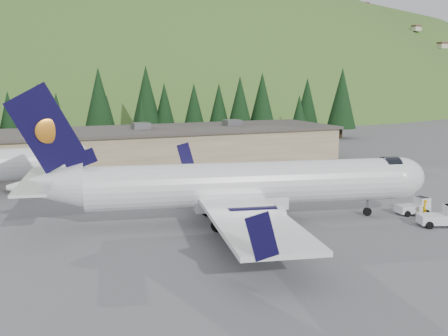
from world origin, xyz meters
TOP-DOWN VIEW (x-y plane):
  - ground at (0.00, 0.00)m, footprint 600.00×600.00m
  - airliner at (-1.08, 0.23)m, footprint 37.49×35.42m
  - baggage_tug_a at (15.68, -3.54)m, footprint 3.21×2.18m
  - baggage_tug_b at (14.81, -7.92)m, footprint 3.82×2.99m
  - terminal_building at (-5.01, 38.00)m, footprint 71.00×17.00m
  - ramp_worker at (15.39, -5.09)m, footprint 0.75×0.72m
  - tree_line at (-6.93, 60.47)m, footprint 114.43×19.84m
  - hills at (53.34, 207.38)m, footprint 614.00×330.00m

SIDE VIEW (x-z plane):
  - hills at x=53.34m, z-range -232.80..67.20m
  - ground at x=0.00m, z-range 0.00..0.00m
  - baggage_tug_a at x=15.68m, z-range -0.08..1.53m
  - baggage_tug_b at x=14.81m, z-range -0.10..1.73m
  - ramp_worker at x=15.39m, z-range 0.00..1.74m
  - terminal_building at x=-5.01m, z-range -0.43..5.67m
  - airliner at x=-1.08m, z-range -2.92..9.58m
  - tree_line at x=-6.93m, z-range 0.33..14.31m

